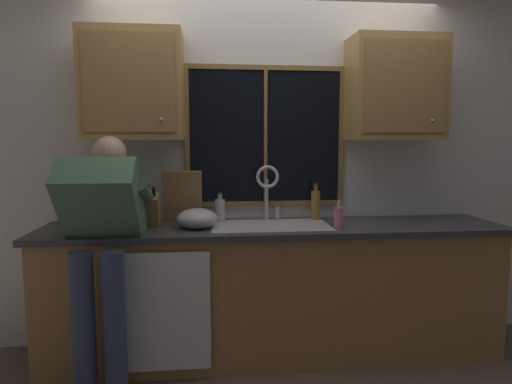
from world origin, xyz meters
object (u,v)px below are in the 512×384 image
person_standing (103,234)px  bottle_tall_clear (316,204)px  soap_dispenser (339,217)px  bottle_green_glass (220,210)px  knife_block (150,210)px  cutting_board (182,196)px  mixing_bowl (197,219)px

person_standing → bottle_tall_clear: size_ratio=5.54×
soap_dispenser → bottle_green_glass: bottle_green_glass is taller
knife_block → bottle_green_glass: 0.49m
soap_dispenser → cutting_board: bearing=162.7°
person_standing → bottle_green_glass: 0.84m
bottle_tall_clear → knife_block: bearing=-173.4°
person_standing → mixing_bowl: person_standing is taller
mixing_bowl → cutting_board: bearing=114.3°
person_standing → soap_dispenser: person_standing is taller
mixing_bowl → bottle_tall_clear: bearing=14.2°
bottle_green_glass → bottle_tall_clear: (0.70, 0.02, 0.03)m
bottle_green_glass → cutting_board: bearing=170.8°
cutting_board → bottle_green_glass: (0.26, -0.04, -0.09)m
mixing_bowl → bottle_green_glass: (0.16, 0.20, 0.03)m
person_standing → bottle_tall_clear: 1.48m
knife_block → bottle_green_glass: (0.47, 0.12, -0.02)m
person_standing → knife_block: size_ratio=4.74×
mixing_bowl → bottle_green_glass: bottle_green_glass is taller
cutting_board → mixing_bowl: 0.29m
knife_block → mixing_bowl: (0.32, -0.08, -0.05)m
soap_dispenser → bottle_tall_clear: bottle_tall_clear is taller
knife_block → bottle_tall_clear: 1.17m
mixing_bowl → bottle_tall_clear: size_ratio=0.99×
knife_block → mixing_bowl: bearing=-14.2°
soap_dispenser → bottle_tall_clear: size_ratio=0.67×
person_standing → cutting_board: bearing=49.3°
person_standing → cutting_board: (0.44, 0.51, 0.15)m
soap_dispenser → bottle_green_glass: size_ratio=0.87×
person_standing → knife_block: person_standing is taller
bottle_green_glass → bottle_tall_clear: bottle_tall_clear is taller
cutting_board → soap_dispenser: (1.05, -0.32, -0.11)m
soap_dispenser → bottle_green_glass: 0.83m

